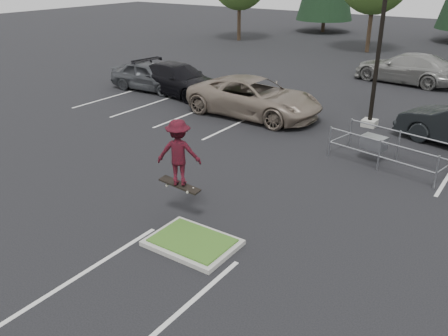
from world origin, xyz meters
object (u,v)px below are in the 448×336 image
Objects in this scene: car_l_tan at (254,97)px; car_far_silver at (407,68)px; cart_corral at (378,143)px; car_l_grey at (150,76)px; car_l_black at (178,79)px; light_pole at (383,19)px; skateboarder at (178,153)px.

car_far_silver is at bearing -19.15° from car_l_tan.
car_l_tan reaches higher than cart_corral.
car_l_grey is at bearing 178.16° from cart_corral.
cart_corral is 0.74× the size of car_l_black.
light_pole is at bearing -79.04° from car_l_black.
cart_corral is 0.70× the size of car_far_silver.
light_pole is 6.39m from car_l_tan.
car_l_black is at bearing -88.29° from car_l_grey.
car_far_silver is at bearing -35.68° from car_l_black.
car_l_tan is at bearing -99.80° from car_l_grey.
light_pole is 11.43m from skateboarder.
car_l_black is at bearing 80.19° from car_l_tan.
car_l_grey is at bearing -73.05° from skateboarder.
car_l_black is 13.71m from car_far_silver.
car_l_black is at bearing -37.59° from car_far_silver.
cart_corral is (1.55, -3.91, -3.84)m from light_pole.
light_pole is 5.70m from cart_corral.
light_pole reaches higher than car_l_grey.
car_l_tan reaches higher than car_l_grey.
car_l_black is (-5.50, 1.05, -0.06)m from car_l_tan.
car_l_black is at bearing -177.27° from light_pole.
light_pole is 11.15m from car_l_black.
cart_corral is 0.66× the size of car_l_tan.
car_l_tan is 5.60m from car_l_black.
cart_corral is at bearing -97.56° from car_l_black.
car_l_grey is (-7.39, 0.90, -0.09)m from car_l_tan.
light_pole is 1.59× the size of car_l_tan.
cart_corral is at bearing -143.63° from skateboarder.
skateboarder is 14.92m from car_l_grey.
skateboarder is 20.42m from car_far_silver.
car_far_silver is at bearing -51.53° from car_l_grey.
light_pole is 10.12m from car_far_silver.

